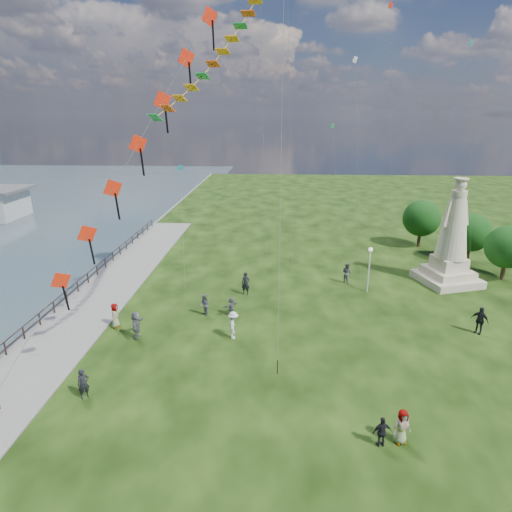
# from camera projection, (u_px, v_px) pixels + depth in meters

# --- Properties ---
(waterfront) EXTENTS (200.00, 200.00, 1.51)m
(waterfront) POSITION_uv_depth(u_px,v_px,m) (62.00, 321.00, 31.21)
(waterfront) COLOR #2E3F45
(waterfront) RESTS_ON ground
(statue) EXTENTS (5.70, 5.70, 9.27)m
(statue) POSITION_uv_depth(u_px,v_px,m) (452.00, 245.00, 37.12)
(statue) COLOR beige
(statue) RESTS_ON ground
(lamppost) EXTENTS (0.36, 0.36, 3.93)m
(lamppost) POSITION_uv_depth(u_px,v_px,m) (370.00, 260.00, 35.31)
(lamppost) COLOR silver
(lamppost) RESTS_ON ground
(tree_row) EXTENTS (8.36, 13.97, 5.34)m
(tree_row) POSITION_uv_depth(u_px,v_px,m) (460.00, 231.00, 42.97)
(tree_row) COLOR #382314
(tree_row) RESTS_ON ground
(person_0) EXTENTS (0.73, 0.70, 1.68)m
(person_0) POSITION_uv_depth(u_px,v_px,m) (83.00, 384.00, 22.41)
(person_0) COLOR black
(person_0) RESTS_ON ground
(person_1) EXTENTS (0.90, 0.98, 1.72)m
(person_1) POSITION_uv_depth(u_px,v_px,m) (204.00, 305.00, 31.56)
(person_1) COLOR #595960
(person_1) RESTS_ON ground
(person_2) EXTENTS (0.79, 1.31, 1.91)m
(person_2) POSITION_uv_depth(u_px,v_px,m) (233.00, 325.00, 28.38)
(person_2) COLOR silver
(person_2) RESTS_ON ground
(person_3) EXTENTS (0.96, 0.62, 1.51)m
(person_3) POSITION_uv_depth(u_px,v_px,m) (382.00, 432.00, 19.12)
(person_3) COLOR black
(person_3) RESTS_ON ground
(person_4) EXTENTS (0.95, 0.72, 1.72)m
(person_4) POSITION_uv_depth(u_px,v_px,m) (402.00, 427.00, 19.29)
(person_4) COLOR #595960
(person_4) RESTS_ON ground
(person_5) EXTENTS (0.88, 1.83, 1.92)m
(person_5) POSITION_uv_depth(u_px,v_px,m) (136.00, 325.00, 28.41)
(person_5) COLOR #595960
(person_5) RESTS_ON ground
(person_6) EXTENTS (0.79, 0.59, 1.95)m
(person_6) POSITION_uv_depth(u_px,v_px,m) (246.00, 284.00, 35.31)
(person_6) COLOR black
(person_6) RESTS_ON ground
(person_7) EXTENTS (1.00, 1.06, 1.87)m
(person_7) POSITION_uv_depth(u_px,v_px,m) (347.00, 273.00, 37.85)
(person_7) COLOR #595960
(person_7) RESTS_ON ground
(person_9) EXTENTS (1.22, 1.22, 1.94)m
(person_9) POSITION_uv_depth(u_px,v_px,m) (480.00, 320.00, 29.04)
(person_9) COLOR black
(person_9) RESTS_ON ground
(person_10) EXTENTS (0.54, 0.88, 1.79)m
(person_10) POSITION_uv_depth(u_px,v_px,m) (115.00, 315.00, 29.89)
(person_10) COLOR #595960
(person_10) RESTS_ON ground
(person_11) EXTENTS (1.33, 1.38, 1.44)m
(person_11) POSITION_uv_depth(u_px,v_px,m) (231.00, 306.00, 31.71)
(person_11) COLOR #595960
(person_11) RESTS_ON ground
(red_kite_train) EXTENTS (10.40, 9.35, 19.90)m
(red_kite_train) POSITION_uv_depth(u_px,v_px,m) (136.00, 151.00, 22.77)
(red_kite_train) COLOR black
(red_kite_train) RESTS_ON ground
(small_kites) EXTENTS (26.15, 14.59, 26.95)m
(small_kites) POSITION_uv_depth(u_px,v_px,m) (327.00, 99.00, 39.31)
(small_kites) COLOR teal
(small_kites) RESTS_ON ground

